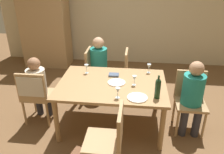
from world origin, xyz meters
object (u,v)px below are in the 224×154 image
object	(u,v)px
wine_glass_near_right	(134,78)
wine_glass_far	(149,67)
chair_right_end	(190,97)
chair_left_end	(34,91)
chair_far_right	(132,71)
chair_near	(110,137)
wine_bottle_tall_green	(158,88)
wine_glass_centre	(87,67)
dining_table	(112,88)
dinner_plate_host	(116,82)
armoire_cabinet	(45,22)
person_man_bearded	(100,63)
person_woman_host	(193,93)
wine_glass_near_left	(118,91)
dinner_plate_guest_left	(137,98)
person_man_guest	(38,84)
chair_far_left	(95,69)

from	to	relation	value
wine_glass_near_right	wine_glass_far	bearing A→B (deg)	64.06
chair_right_end	chair_left_end	world-z (taller)	same
chair_far_right	chair_near	size ratio (longest dim) A/B	1.00
chair_far_right	wine_glass_far	world-z (taller)	chair_far_right
wine_bottle_tall_green	wine_glass_centre	size ratio (longest dim) A/B	2.18
dining_table	wine_glass_far	world-z (taller)	wine_glass_far
dining_table	dinner_plate_host	distance (m)	0.11
chair_left_end	chair_near	xyz separation A→B (m)	(1.27, -0.82, -0.06)
chair_right_end	chair_left_end	bearing A→B (deg)	5.11
armoire_cabinet	wine_glass_far	size ratio (longest dim) A/B	14.63
wine_glass_far	chair_near	bearing A→B (deg)	-108.58
chair_far_right	wine_glass_centre	xyz separation A→B (m)	(-0.72, -0.64, 0.32)
person_man_bearded	wine_glass_centre	distance (m)	0.68
wine_glass_near_right	chair_left_end	bearing A→B (deg)	-176.18
chair_far_right	person_woman_host	world-z (taller)	person_woman_host
wine_bottle_tall_green	wine_glass_centre	bearing A→B (deg)	148.98
chair_far_right	wine_glass_centre	size ratio (longest dim) A/B	6.17
wine_bottle_tall_green	wine_glass_near_right	bearing A→B (deg)	133.49
wine_glass_near_right	chair_near	bearing A→B (deg)	-104.65
armoire_cabinet	wine_glass_near_left	size ratio (longest dim) A/B	14.63
wine_glass_near_right	dinner_plate_guest_left	world-z (taller)	wine_glass_near_right
person_man_bearded	person_man_guest	bearing A→B (deg)	-42.50
person_man_bearded	dinner_plate_guest_left	bearing A→B (deg)	28.16
armoire_cabinet	chair_near	world-z (taller)	armoire_cabinet
wine_glass_near_right	dinner_plate_host	world-z (taller)	wine_glass_near_right
armoire_cabinet	chair_far_left	size ratio (longest dim) A/B	2.37
chair_left_end	person_man_guest	distance (m)	0.16
dining_table	chair_far_right	distance (m)	1.00
dinner_plate_host	wine_bottle_tall_green	bearing A→B (deg)	-32.32
wine_glass_near_left	person_woman_host	bearing A→B (deg)	19.92
wine_glass_centre	dinner_plate_guest_left	xyz separation A→B (m)	(0.83, -0.69, -0.10)
chair_near	wine_glass_near_left	bearing A→B (deg)	-3.71
chair_far_right	chair_right_end	bearing A→B (deg)	46.47
armoire_cabinet	chair_far_left	distance (m)	2.07
chair_far_right	person_woman_host	xyz separation A→B (m)	(0.91, -0.97, 0.13)
chair_right_end	wine_bottle_tall_green	size ratio (longest dim) A/B	2.83
chair_left_end	wine_glass_far	size ratio (longest dim) A/B	6.17
wine_glass_centre	wine_glass_near_right	world-z (taller)	same
dining_table	wine_glass_far	bearing A→B (deg)	38.30
dining_table	chair_right_end	size ratio (longest dim) A/B	1.74
dinner_plate_host	dining_table	bearing A→B (deg)	-168.88
chair_near	wine_glass_centre	bearing A→B (deg)	23.12
armoire_cabinet	chair_far_right	xyz separation A→B (m)	(2.17, -1.37, -0.56)
person_woman_host	wine_glass_centre	world-z (taller)	person_woman_host
person_woman_host	person_man_guest	distance (m)	2.36
chair_right_end	wine_glass_centre	size ratio (longest dim) A/B	6.17
armoire_cabinet	wine_bottle_tall_green	bearing A→B (deg)	-46.43
dinner_plate_guest_left	armoire_cabinet	bearing A→B (deg)	130.13
wine_glass_near_left	wine_glass_near_right	distance (m)	0.44
person_man_guest	dinner_plate_guest_left	bearing A→B (deg)	-14.81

